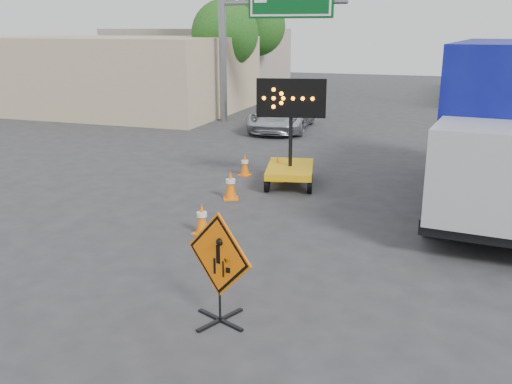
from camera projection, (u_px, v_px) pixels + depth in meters
The scene contains 14 objects.
ground at pixel (179, 291), 10.14m from camera, with size 100.00×100.00×0.00m, color #2D2D30.
storefront_left_near at pixel (114, 74), 32.13m from camera, with size 14.00×10.00×4.00m, color tan.
storefront_left_far at pixel (201, 58), 45.10m from camera, with size 12.00×10.00×4.40m, color #A49588.
highway_gantry at pixel (263, 15), 26.41m from camera, with size 6.18×0.38×6.90m.
tree_left_near at pixel (225, 34), 31.46m from camera, with size 3.71×3.71×6.03m.
tree_left_far at pixel (255, 26), 38.91m from camera, with size 4.10×4.10×6.66m.
construction_sign at pixel (219, 265), 8.84m from camera, with size 1.28×0.92×1.83m.
arrow_board at pixel (290, 162), 16.74m from camera, with size 1.96×2.43×3.13m.
pickup_truck at pixel (282, 114), 25.88m from camera, with size 2.40×5.20×1.45m, color silver.
box_truck at pixel (504, 134), 14.53m from camera, with size 3.49×9.02×4.18m.
cone_a at pixel (202, 218), 12.87m from camera, with size 0.43×0.43×0.73m.
cone_b at pixel (231, 185), 15.49m from camera, with size 0.53×0.53×0.79m.
cone_c at pixel (277, 169), 17.27m from camera, with size 0.50×0.50×0.79m.
cone_d at pixel (245, 165), 17.98m from camera, with size 0.42×0.42×0.69m.
Camera 1 is at (4.33, -8.28, 4.53)m, focal length 40.00 mm.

